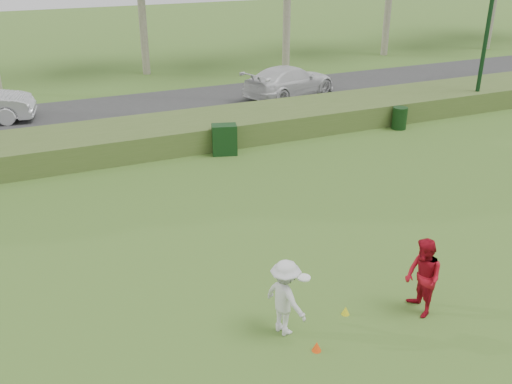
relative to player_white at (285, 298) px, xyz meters
name	(u,v)px	position (x,y,z in m)	size (l,w,h in m)	color
ground	(332,321)	(1.07, -0.09, -0.82)	(120.00, 120.00, 0.00)	#385F1F
reed_strip	(172,133)	(1.07, 11.91, -0.37)	(80.00, 3.00, 0.90)	#405A24
park_road	(143,110)	(1.07, 16.91, -0.79)	(80.00, 6.00, 0.06)	#2D2D2D
player_white	(285,298)	(0.00, 0.00, 0.00)	(0.98, 1.19, 1.63)	silver
player_red	(423,278)	(2.91, -0.56, 0.05)	(0.84, 0.66, 1.73)	maroon
cone_orange	(317,346)	(0.31, -0.78, -0.72)	(0.19, 0.19, 0.20)	#FF490D
cone_yellow	(346,311)	(1.44, 0.00, -0.72)	(0.17, 0.17, 0.19)	yellow
utility_cabinet	(224,140)	(2.52, 10.14, -0.26)	(0.89, 0.56, 1.12)	black
trash_bin	(399,118)	(10.22, 10.07, -0.36)	(0.61, 0.61, 0.91)	black
car_right	(290,81)	(8.32, 16.42, -0.02)	(2.08, 5.11, 1.48)	silver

